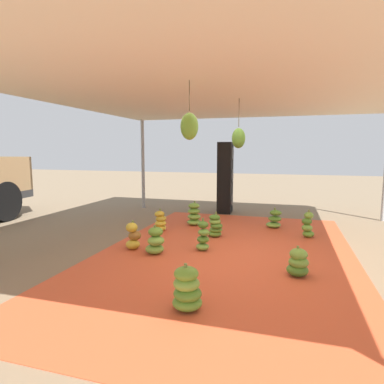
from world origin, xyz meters
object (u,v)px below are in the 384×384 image
banana_bunch_1 (215,226)px  speaker_stack (225,178)px  banana_bunch_6 (298,263)px  banana_bunch_8 (203,237)px  banana_bunch_2 (194,215)px  banana_bunch_4 (187,290)px  banana_bunch_7 (133,237)px  banana_bunch_0 (155,242)px  banana_bunch_5 (274,219)px  banana_bunch_3 (308,226)px  banana_bunch_9 (160,222)px

banana_bunch_1 → speaker_stack: 2.86m
banana_bunch_6 → banana_bunch_8: 1.76m
banana_bunch_2 → banana_bunch_4: size_ratio=1.10×
banana_bunch_7 → banana_bunch_8: 1.25m
banana_bunch_2 → banana_bunch_7: (-2.15, 0.51, -0.02)m
speaker_stack → banana_bunch_7: bearing=167.2°
banana_bunch_0 → banana_bunch_6: bearing=-98.6°
banana_bunch_4 → banana_bunch_1: bearing=6.9°
speaker_stack → banana_bunch_5: bearing=-136.9°
banana_bunch_7 → banana_bunch_5: bearing=-44.2°
banana_bunch_5 → banana_bunch_6: size_ratio=1.09×
banana_bunch_5 → banana_bunch_7: bearing=135.8°
banana_bunch_5 → banana_bunch_7: banana_bunch_7 is taller
banana_bunch_0 → banana_bunch_1: banana_bunch_1 is taller
banana_bunch_0 → banana_bunch_8: banana_bunch_8 is taller
banana_bunch_3 → banana_bunch_8: (-1.45, 1.82, -0.00)m
banana_bunch_0 → banana_bunch_7: size_ratio=0.96×
banana_bunch_6 → speaker_stack: speaker_stack is taller
banana_bunch_1 → banana_bunch_7: bearing=135.1°
banana_bunch_6 → speaker_stack: size_ratio=0.21×
speaker_stack → banana_bunch_2: bearing=167.8°
banana_bunch_1 → banana_bunch_4: bearing=-173.1°
banana_bunch_1 → banana_bunch_4: banana_bunch_4 is taller
banana_bunch_2 → banana_bunch_3: size_ratio=1.02×
banana_bunch_0 → banana_bunch_9: size_ratio=0.99×
banana_bunch_0 → banana_bunch_6: 2.35m
banana_bunch_7 → banana_bunch_1: bearing=-44.9°
banana_bunch_0 → banana_bunch_5: (2.55, -1.87, -0.02)m
banana_bunch_2 → banana_bunch_9: banana_bunch_2 is taller
banana_bunch_3 → banana_bunch_8: banana_bunch_8 is taller
banana_bunch_6 → banana_bunch_7: (0.48, 2.81, 0.04)m
banana_bunch_6 → speaker_stack: 4.91m
banana_bunch_1 → banana_bunch_5: bearing=-43.5°
banana_bunch_4 → banana_bunch_8: (2.16, 0.39, 0.01)m
banana_bunch_2 → speaker_stack: bearing=-12.2°
banana_bunch_9 → speaker_stack: bearing=-19.7°
banana_bunch_0 → banana_bunch_2: 2.28m
banana_bunch_3 → banana_bunch_7: banana_bunch_3 is taller
banana_bunch_3 → banana_bunch_4: 3.89m
banana_bunch_9 → banana_bunch_7: bearing=-178.7°
banana_bunch_2 → banana_bunch_6: banana_bunch_2 is taller
banana_bunch_1 → speaker_stack: size_ratio=0.26×
banana_bunch_2 → speaker_stack: size_ratio=0.29×
speaker_stack → banana_bunch_6: bearing=-156.8°
banana_bunch_5 → banana_bunch_9: bearing=113.9°
banana_bunch_2 → banana_bunch_4: bearing=-164.7°
banana_bunch_7 → speaker_stack: size_ratio=0.26×
banana_bunch_1 → banana_bunch_7: banana_bunch_1 is taller
banana_bunch_3 → banana_bunch_5: (0.68, 0.69, -0.05)m
banana_bunch_8 → banana_bunch_9: (1.08, 1.25, -0.03)m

